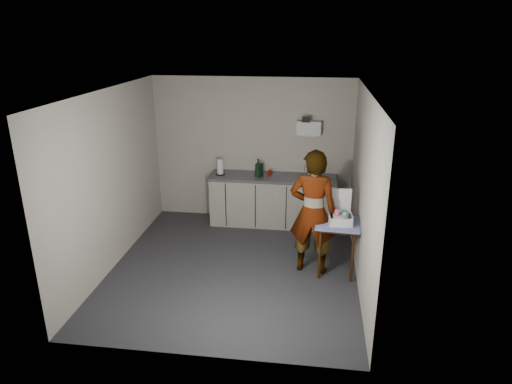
# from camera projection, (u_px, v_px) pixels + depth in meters

# --- Properties ---
(ground) EXTENTS (4.00, 4.00, 0.00)m
(ground) POSITION_uv_depth(u_px,v_px,m) (234.00, 267.00, 6.86)
(ground) COLOR #2C2C32
(ground) RESTS_ON ground
(wall_back) EXTENTS (3.60, 0.02, 2.60)m
(wall_back) POSITION_uv_depth(u_px,v_px,m) (253.00, 150.00, 8.27)
(wall_back) COLOR beige
(wall_back) RESTS_ON ground
(wall_right) EXTENTS (0.02, 4.00, 2.60)m
(wall_right) POSITION_uv_depth(u_px,v_px,m) (362.00, 191.00, 6.19)
(wall_right) COLOR beige
(wall_right) RESTS_ON ground
(wall_left) EXTENTS (0.02, 4.00, 2.60)m
(wall_left) POSITION_uv_depth(u_px,v_px,m) (112.00, 180.00, 6.64)
(wall_left) COLOR beige
(wall_left) RESTS_ON ground
(ceiling) EXTENTS (3.60, 4.00, 0.01)m
(ceiling) POSITION_uv_depth(u_px,v_px,m) (231.00, 92.00, 5.98)
(ceiling) COLOR white
(ceiling) RESTS_ON wall_back
(kitchen_counter) EXTENTS (2.24, 0.62, 0.91)m
(kitchen_counter) POSITION_uv_depth(u_px,v_px,m) (272.00, 202.00, 8.25)
(kitchen_counter) COLOR black
(kitchen_counter) RESTS_ON ground
(wall_shelf) EXTENTS (0.42, 0.18, 0.37)m
(wall_shelf) POSITION_uv_depth(u_px,v_px,m) (309.00, 128.00, 7.93)
(wall_shelf) COLOR white
(wall_shelf) RESTS_ON ground
(side_table) EXTENTS (0.66, 0.66, 0.80)m
(side_table) POSITION_uv_depth(u_px,v_px,m) (338.00, 229.00, 6.49)
(side_table) COLOR #37200C
(side_table) RESTS_ON ground
(standing_man) EXTENTS (0.72, 0.52, 1.84)m
(standing_man) POSITION_uv_depth(u_px,v_px,m) (313.00, 212.00, 6.47)
(standing_man) COLOR #B2A593
(standing_man) RESTS_ON ground
(soap_bottle) EXTENTS (0.18, 0.18, 0.33)m
(soap_bottle) POSITION_uv_depth(u_px,v_px,m) (258.00, 168.00, 7.99)
(soap_bottle) COLOR black
(soap_bottle) RESTS_ON kitchen_counter
(soda_can) EXTENTS (0.06, 0.06, 0.11)m
(soda_can) POSITION_uv_depth(u_px,v_px,m) (269.00, 173.00, 8.08)
(soda_can) COLOR red
(soda_can) RESTS_ON kitchen_counter
(dark_bottle) EXTENTS (0.07, 0.07, 0.24)m
(dark_bottle) POSITION_uv_depth(u_px,v_px,m) (261.00, 170.00, 8.05)
(dark_bottle) COLOR black
(dark_bottle) RESTS_ON kitchen_counter
(paper_towel) EXTENTS (0.16, 0.16, 0.29)m
(paper_towel) POSITION_uv_depth(u_px,v_px,m) (220.00, 167.00, 8.13)
(paper_towel) COLOR black
(paper_towel) RESTS_ON kitchen_counter
(dish_rack) EXTENTS (0.35, 0.26, 0.25)m
(dish_rack) POSITION_uv_depth(u_px,v_px,m) (313.00, 175.00, 7.95)
(dish_rack) COLOR white
(dish_rack) RESTS_ON kitchen_counter
(bakery_box) EXTENTS (0.35, 0.36, 0.45)m
(bakery_box) POSITION_uv_depth(u_px,v_px,m) (340.00, 216.00, 6.41)
(bakery_box) COLOR white
(bakery_box) RESTS_ON side_table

